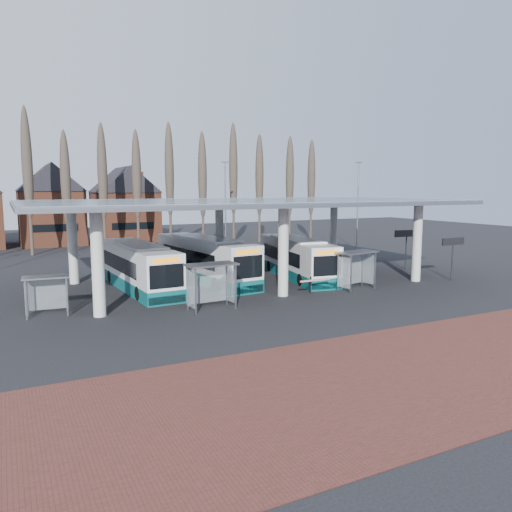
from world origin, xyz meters
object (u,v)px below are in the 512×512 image
bus_0 (138,267)px  bus_1 (205,260)px  shelter_2 (355,262)px  shelter_0 (46,287)px  bus_2 (296,259)px  shelter_1 (210,276)px

bus_0 → bus_1: bearing=5.1°
bus_0 → bus_1: (5.45, 0.80, 0.07)m
bus_1 → shelter_2: (8.32, -8.13, 0.39)m
bus_0 → shelter_0: bus_0 is taller
shelter_2 → bus_2: bearing=88.8°
bus_1 → shelter_1: size_ratio=4.10×
bus_2 → shelter_2: 6.45m
bus_2 → bus_1: bearing=175.4°
bus_1 → bus_2: bearing=-20.5°
shelter_0 → shelter_2: size_ratio=0.80×
bus_1 → bus_2: (7.26, -1.79, -0.12)m
shelter_0 → shelter_1: bearing=-13.1°
shelter_2 → bus_1: bearing=125.0°
bus_1 → bus_0: bearing=-178.4°
bus_0 → shelter_2: size_ratio=3.74×
bus_1 → shelter_2: bus_1 is taller
bus_2 → shelter_2: (1.06, -6.34, 0.51)m
bus_0 → shelter_1: size_ratio=3.90×
bus_2 → bus_0: bearing=-175.2°
bus_0 → bus_2: size_ratio=1.02×
bus_0 → bus_2: (12.71, -1.00, -0.05)m
bus_2 → shelter_1: bearing=-136.1°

